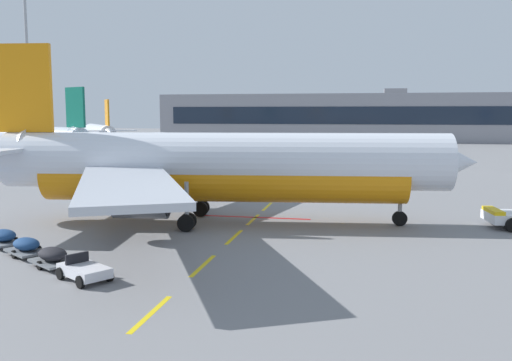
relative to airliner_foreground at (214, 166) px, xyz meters
name	(u,v)px	position (x,y,z in m)	size (l,w,h in m)	color
apron_paint_markings	(286,189)	(2.32, 17.71, -3.95)	(8.00, 96.28, 0.01)	yellow
airliner_foreground	(214,166)	(0.00, 0.00, 0.00)	(34.82, 34.37, 12.20)	silver
airliner_far_center	(99,133)	(-45.18, 71.24, -0.69)	(24.42, 26.23, 10.07)	silver
airliner_far_right	(29,140)	(-39.50, 38.04, -0.40)	(29.99, 28.47, 10.97)	silver
catering_truck	(94,169)	(-17.91, 17.01, -2.30)	(6.59, 6.70, 3.14)	black
baggage_train	(39,251)	(-6.05, -11.38, -3.42)	(10.54, 7.51, 1.14)	silver
apron_light_mast_near	(26,36)	(-31.14, 26.16, 12.97)	(1.80, 1.80, 27.54)	slate
terminal_satellite	(341,117)	(2.61, 121.57, 2.33)	(97.22, 27.06, 14.13)	gray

